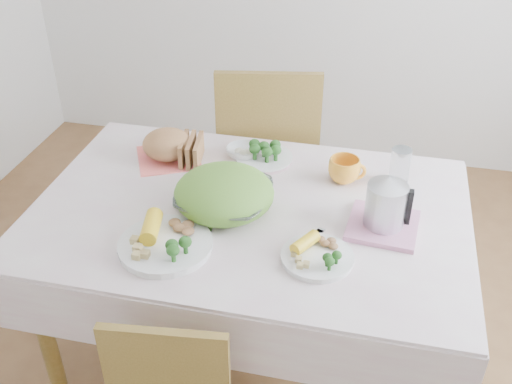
% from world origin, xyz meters
% --- Properties ---
extents(floor, '(3.60, 3.60, 0.00)m').
position_xyz_m(floor, '(0.00, 0.00, 0.00)').
color(floor, brown).
rests_on(floor, ground).
extents(dining_table, '(1.40, 0.90, 0.75)m').
position_xyz_m(dining_table, '(0.00, 0.00, 0.38)').
color(dining_table, brown).
rests_on(dining_table, floor).
extents(tablecloth, '(1.50, 1.00, 0.01)m').
position_xyz_m(tablecloth, '(0.00, 0.00, 0.76)').
color(tablecloth, silver).
rests_on(tablecloth, dining_table).
extents(chair_far, '(0.54, 0.54, 1.03)m').
position_xyz_m(chair_far, '(-0.09, 0.77, 0.46)').
color(chair_far, brown).
rests_on(chair_far, floor).
extents(salad_bowl, '(0.34, 0.34, 0.08)m').
position_xyz_m(salad_bowl, '(-0.08, -0.02, 0.80)').
color(salad_bowl, white).
rests_on(salad_bowl, tablecloth).
extents(dinner_plate_left, '(0.34, 0.34, 0.03)m').
position_xyz_m(dinner_plate_left, '(-0.21, -0.27, 0.77)').
color(dinner_plate_left, white).
rests_on(dinner_plate_left, tablecloth).
extents(dinner_plate_right, '(0.32, 0.32, 0.02)m').
position_xyz_m(dinner_plate_right, '(0.27, -0.22, 0.77)').
color(dinner_plate_right, white).
rests_on(dinner_plate_right, tablecloth).
extents(broccoli_plate, '(0.29, 0.29, 0.02)m').
position_xyz_m(broccoli_plate, '(-0.02, 0.33, 0.77)').
color(broccoli_plate, beige).
rests_on(broccoli_plate, tablecloth).
extents(napkin, '(0.32, 0.32, 0.00)m').
position_xyz_m(napkin, '(-0.39, 0.26, 0.76)').
color(napkin, '#FC6E66').
rests_on(napkin, tablecloth).
extents(bread_loaf, '(0.21, 0.20, 0.12)m').
position_xyz_m(bread_loaf, '(-0.39, 0.26, 0.82)').
color(bread_loaf, '#95643A').
rests_on(bread_loaf, napkin).
extents(fruit_bowl, '(0.13, 0.13, 0.04)m').
position_xyz_m(fruit_bowl, '(-0.10, 0.34, 0.78)').
color(fruit_bowl, white).
rests_on(fruit_bowl, tablecloth).
extents(yellow_mug, '(0.15, 0.15, 0.09)m').
position_xyz_m(yellow_mug, '(0.30, 0.25, 0.81)').
color(yellow_mug, '#FFA428').
rests_on(yellow_mug, tablecloth).
extents(glass_tumbler, '(0.09, 0.09, 0.14)m').
position_xyz_m(glass_tumbler, '(0.50, 0.28, 0.83)').
color(glass_tumbler, white).
rests_on(glass_tumbler, tablecloth).
extents(pink_tray, '(0.24, 0.24, 0.02)m').
position_xyz_m(pink_tray, '(0.46, -0.01, 0.77)').
color(pink_tray, '#CA7BA0').
rests_on(pink_tray, tablecloth).
extents(electric_kettle, '(0.13, 0.13, 0.19)m').
position_xyz_m(electric_kettle, '(0.46, -0.01, 0.88)').
color(electric_kettle, '#B2B5BA').
rests_on(electric_kettle, pink_tray).
extents(fork_left, '(0.02, 0.18, 0.00)m').
position_xyz_m(fork_left, '(-0.10, -0.19, 0.76)').
color(fork_left, silver).
rests_on(fork_left, tablecloth).
extents(fork_right, '(0.10, 0.19, 0.00)m').
position_xyz_m(fork_right, '(0.22, -0.16, 0.76)').
color(fork_right, silver).
rests_on(fork_right, tablecloth).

